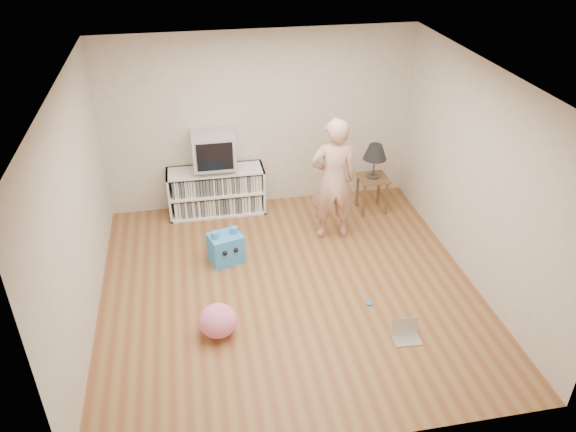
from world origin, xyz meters
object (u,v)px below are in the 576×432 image
Objects in this scene: media_unit at (216,191)px; table_lamp at (375,153)px; crt_tv at (213,149)px; person at (333,180)px; laptop at (406,333)px; side_table at (372,185)px; plush_pink at (218,321)px; dvd_deck at (215,167)px; plush_blue at (226,248)px.

table_lamp is (2.27, -0.39, 0.59)m from media_unit.
person is at bearing -31.94° from crt_tv.
crt_tv is at bearing -29.59° from person.
crt_tv is 1.96× the size of laptop.
plush_pink is at bearing -137.21° from side_table.
laptop is 0.73× the size of plush_pink.
table_lamp reaches higher than dvd_deck.
plush_blue reaches higher than laptop.
crt_tv is 1.53m from plush_blue.
crt_tv reaches higher than side_table.
media_unit is 2.33× the size of crt_tv.
plush_pink is at bearing -137.21° from table_lamp.
table_lamp is 2.90m from laptop.
table_lamp reaches higher than side_table.
dvd_deck is 2.31m from table_lamp.
dvd_deck is 0.82× the size of side_table.
crt_tv reaches higher than table_lamp.
person is at bearing 101.25° from laptop.
table_lamp is at bearing 83.74° from laptop.
side_table reaches higher than laptop.
plush_blue is (-2.26, -0.92, -0.21)m from side_table.
dvd_deck is at bearing 123.78° from laptop.
side_table is 0.32× the size of person.
crt_tv is 1.24× the size of plush_blue.
side_table is 0.53m from table_lamp.
plush_pink reaches higher than laptop.
table_lamp reaches higher than plush_blue.
crt_tv is 3.70m from laptop.
table_lamp is (2.27, -0.37, 0.21)m from dvd_deck.
side_table is 1.07× the size of table_lamp.
table_lamp is at bearing -9.26° from dvd_deck.
table_lamp is 1.22× the size of plush_pink.
person is (-0.76, -0.57, -0.07)m from table_lamp.
laptop is 2.04m from plush_pink.
side_table is 3.38m from plush_pink.
dvd_deck is 1.47× the size of laptop.
dvd_deck is at bearing 170.74° from table_lamp.
person is at bearing -3.27° from plush_blue.
plush_pink is at bearing 47.47° from person.
table_lamp is at bearing 180.00° from side_table.
table_lamp is at bearing -9.64° from media_unit.
laptop is at bearing -59.92° from dvd_deck.
laptop is (1.79, -3.11, -0.29)m from media_unit.
table_lamp is 3.45m from plush_pink.
dvd_deck reaches higher than laptop.
crt_tv is 1.42× the size of plush_pink.
table_lamp is 1.06× the size of plush_blue.
plush_blue is at bearing 81.22° from plush_pink.
media_unit is 3.11× the size of dvd_deck.
dvd_deck is 1.78m from person.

